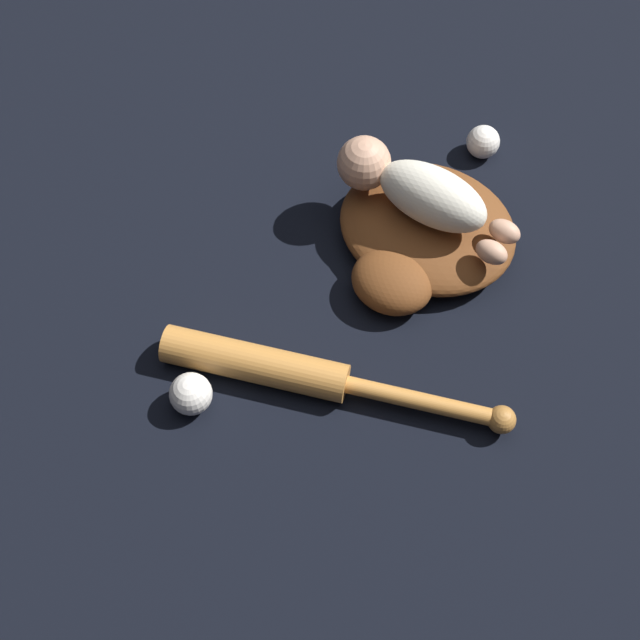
% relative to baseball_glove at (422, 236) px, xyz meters
% --- Properties ---
extents(ground_plane, '(6.00, 6.00, 0.00)m').
position_rel_baseball_glove_xyz_m(ground_plane, '(0.06, -0.08, -0.04)').
color(ground_plane, black).
extents(baseball_glove, '(0.39, 0.39, 0.08)m').
position_rel_baseball_glove_xyz_m(baseball_glove, '(0.00, 0.00, 0.00)').
color(baseball_glove, brown).
rests_on(baseball_glove, ground).
extents(baby_figure, '(0.34, 0.18, 0.10)m').
position_rel_baseball_glove_xyz_m(baby_figure, '(0.04, -0.01, 0.08)').
color(baby_figure, silver).
rests_on(baby_figure, baseball_glove).
extents(baseball_bat, '(0.49, 0.37, 0.06)m').
position_rel_baseball_glove_xyz_m(baseball_bat, '(-0.06, 0.34, -0.01)').
color(baseball_bat, '#C6843D').
rests_on(baseball_bat, ground).
extents(baseball, '(0.07, 0.07, 0.07)m').
position_rel_baseball_glove_xyz_m(baseball, '(0.02, 0.49, -0.00)').
color(baseball, white).
rests_on(baseball, ground).
extents(baseball_spare, '(0.06, 0.06, 0.06)m').
position_rel_baseball_glove_xyz_m(baseball_spare, '(0.08, -0.24, -0.01)').
color(baseball_spare, white).
rests_on(baseball_spare, ground).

